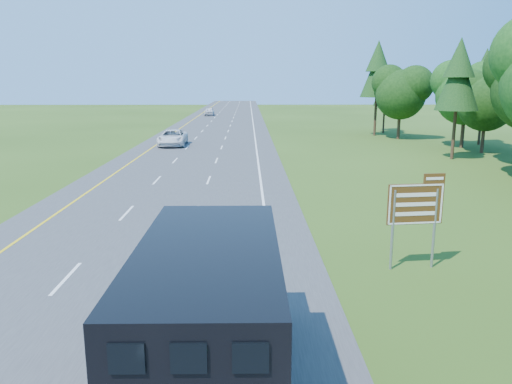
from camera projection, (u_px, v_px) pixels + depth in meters
road at (207, 144)px, 55.74m from camera, size 15.00×260.00×0.04m
lane_markings at (207, 144)px, 55.73m from camera, size 11.15×260.00×0.01m
horse_truck at (212, 315)px, 10.40m from camera, size 2.77×8.57×3.79m
white_suv at (173, 138)px, 54.24m from camera, size 2.99×6.23×1.71m
far_car at (209, 112)px, 102.73m from camera, size 1.94×4.75×1.61m
exit_sign at (416, 208)px, 18.19m from camera, size 2.12×0.30×3.60m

